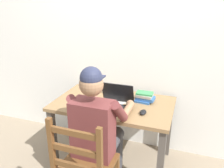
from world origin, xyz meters
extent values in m
plane|color=gray|center=(0.00, 0.00, 0.00)|extent=(8.00, 8.00, 0.00)
cube|color=silver|center=(0.00, 0.44, 1.30)|extent=(6.00, 0.04, 2.60)
cube|color=olive|center=(0.00, 0.00, 0.70)|extent=(1.21, 0.73, 0.03)
cube|color=#4C4742|center=(-0.56, -0.31, 0.34)|extent=(0.06, 0.06, 0.69)
cube|color=#4C4742|center=(0.56, -0.31, 0.34)|extent=(0.06, 0.06, 0.69)
cube|color=#4C4742|center=(-0.56, 0.31, 0.34)|extent=(0.06, 0.06, 0.69)
cube|color=#4C4742|center=(0.56, 0.31, 0.34)|extent=(0.06, 0.06, 0.69)
cube|color=brown|center=(0.01, -0.54, 0.72)|extent=(0.34, 0.20, 0.50)
sphere|color=#936B4C|center=(0.01, -0.54, 1.11)|extent=(0.19, 0.19, 0.19)
sphere|color=#282D47|center=(0.01, -0.54, 1.16)|extent=(0.17, 0.17, 0.17)
cube|color=#282D47|center=(0.01, -0.46, 1.14)|extent=(0.13, 0.10, 0.01)
cylinder|color=#38383D|center=(-0.08, -0.34, 0.47)|extent=(0.13, 0.40, 0.13)
cylinder|color=#38383D|center=(0.10, -0.34, 0.47)|extent=(0.13, 0.40, 0.13)
cylinder|color=#38383D|center=(-0.08, -0.14, 0.23)|extent=(0.10, 0.10, 0.47)
cylinder|color=#38383D|center=(0.10, -0.14, 0.23)|extent=(0.10, 0.10, 0.47)
cylinder|color=brown|center=(-0.19, -0.45, 0.87)|extent=(0.10, 0.25, 0.25)
cylinder|color=#936B4C|center=(-0.19, -0.22, 0.77)|extent=(0.07, 0.28, 0.07)
sphere|color=#936B4C|center=(-0.18, -0.08, 0.77)|extent=(0.08, 0.08, 0.08)
cylinder|color=brown|center=(0.21, -0.45, 0.87)|extent=(0.10, 0.25, 0.25)
cylinder|color=#936B4C|center=(0.21, -0.22, 0.77)|extent=(0.07, 0.28, 0.07)
sphere|color=#936B4C|center=(0.20, -0.08, 0.77)|extent=(0.08, 0.08, 0.08)
cube|color=brown|center=(0.01, -0.66, 0.46)|extent=(0.42, 0.42, 0.02)
cube|color=brown|center=(-0.18, -0.47, 0.22)|extent=(0.04, 0.04, 0.45)
cube|color=brown|center=(0.20, -0.85, 0.71)|extent=(0.04, 0.04, 0.48)
cube|color=brown|center=(-0.18, -0.85, 0.71)|extent=(0.04, 0.04, 0.48)
cube|color=brown|center=(0.01, -0.85, 0.59)|extent=(0.36, 0.02, 0.04)
cube|color=brown|center=(0.01, -0.85, 0.73)|extent=(0.36, 0.02, 0.04)
cube|color=brown|center=(0.01, -0.85, 0.87)|extent=(0.36, 0.02, 0.04)
cube|color=black|center=(0.05, -0.16, 0.73)|extent=(0.33, 0.23, 0.02)
cube|color=#2B2B2D|center=(0.05, -0.16, 0.74)|extent=(0.29, 0.17, 0.00)
cube|color=black|center=(0.05, -0.01, 0.84)|extent=(0.33, 0.08, 0.21)
cube|color=#4C515B|center=(0.05, -0.01, 0.84)|extent=(0.29, 0.07, 0.18)
ellipsoid|color=black|center=(0.34, -0.15, 0.74)|extent=(0.06, 0.10, 0.03)
cylinder|color=beige|center=(-0.18, 0.23, 0.77)|extent=(0.08, 0.08, 0.10)
torus|color=beige|center=(-0.12, 0.23, 0.78)|extent=(0.05, 0.01, 0.05)
cylinder|color=#2D384C|center=(-0.27, -0.22, 0.77)|extent=(0.09, 0.09, 0.09)
torus|color=#2D384C|center=(-0.22, -0.22, 0.77)|extent=(0.05, 0.01, 0.05)
cube|color=#2D5B9E|center=(0.29, 0.13, 0.73)|extent=(0.17, 0.16, 0.02)
cube|color=#2D5B9E|center=(0.31, 0.13, 0.76)|extent=(0.20, 0.14, 0.03)
cube|color=gray|center=(0.30, 0.14, 0.79)|extent=(0.17, 0.15, 0.03)
cube|color=#38844C|center=(0.30, 0.13, 0.81)|extent=(0.17, 0.11, 0.02)
cube|color=white|center=(0.00, -0.06, 0.72)|extent=(0.27, 0.22, 0.01)
cube|color=white|center=(0.04, 0.06, 0.72)|extent=(0.28, 0.23, 0.00)
camera|label=1|loc=(0.70, -2.02, 1.71)|focal=36.37mm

